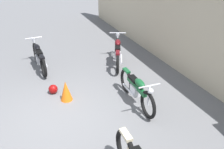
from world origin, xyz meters
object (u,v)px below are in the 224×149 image
object	(u,v)px
motorcycle_green	(136,89)
motorcycle_black	(39,56)
traffic_cone	(66,91)
helmet	(53,89)
motorcycle_maroon	(118,52)

from	to	relation	value
motorcycle_green	motorcycle_black	world-z (taller)	motorcycle_black
traffic_cone	helmet	bearing A→B (deg)	-150.23
traffic_cone	motorcycle_maroon	bearing A→B (deg)	126.14
helmet	traffic_cone	distance (m)	0.56
traffic_cone	motorcycle_green	bearing A→B (deg)	62.63
helmet	motorcycle_maroon	size ratio (longest dim) A/B	0.13
helmet	motorcycle_green	world-z (taller)	motorcycle_green
helmet	traffic_cone	bearing A→B (deg)	29.77
motorcycle_black	traffic_cone	bearing A→B (deg)	-173.76
motorcycle_maroon	motorcycle_green	distance (m)	2.49
motorcycle_maroon	traffic_cone	bearing A→B (deg)	149.40
traffic_cone	motorcycle_maroon	distance (m)	2.69
helmet	traffic_cone	size ratio (longest dim) A/B	0.47
motorcycle_black	motorcycle_maroon	bearing A→B (deg)	-108.22
traffic_cone	motorcycle_green	size ratio (longest dim) A/B	0.28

